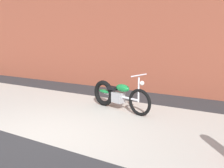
{
  "coord_description": "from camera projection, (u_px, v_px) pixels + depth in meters",
  "views": [
    {
      "loc": [
        3.43,
        -2.9,
        1.87
      ],
      "look_at": [
        0.44,
        2.25,
        0.75
      ],
      "focal_mm": 38.18,
      "sensor_mm": 36.0,
      "label": 1
    }
  ],
  "objects": [
    {
      "name": "brick_building_wall",
      "position": [
        143.0,
        21.0,
        8.45
      ],
      "size": [
        36.0,
        0.5,
        5.04
      ],
      "primitive_type": "cube",
      "color": "brown",
      "rests_on": "ground"
    },
    {
      "name": "ground_plane",
      "position": [
        32.0,
        140.0,
        4.5
      ],
      "size": [
        80.0,
        80.0,
        0.0
      ],
      "primitive_type": "plane",
      "color": "#2D2D30"
    },
    {
      "name": "motorcycle_green",
      "position": [
        116.0,
        95.0,
        6.41
      ],
      "size": [
        1.97,
        0.76,
        1.03
      ],
      "rotation": [
        0.0,
        0.0,
        -0.26
      ],
      "color": "black",
      "rests_on": "ground"
    },
    {
      "name": "sidewalk_slab",
      "position": [
        87.0,
        115.0,
        5.99
      ],
      "size": [
        36.0,
        3.5,
        0.01
      ],
      "primitive_type": "cube",
      "color": "#B2ADA3",
      "rests_on": "ground"
    }
  ]
}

